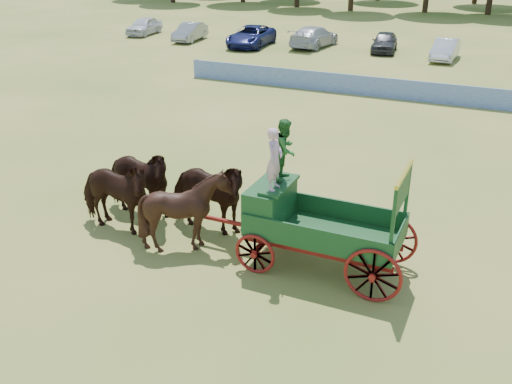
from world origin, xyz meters
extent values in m
plane|color=#AA944C|center=(0.00, 0.00, 0.00)|extent=(160.00, 160.00, 0.00)
imported|color=black|center=(-6.12, -0.05, 1.13)|extent=(2.70, 1.26, 2.27)
imported|color=black|center=(-6.12, 1.05, 1.13)|extent=(2.77, 1.43, 2.27)
imported|color=black|center=(-3.72, -0.05, 1.14)|extent=(2.38, 2.20, 2.27)
imported|color=black|center=(-3.72, 1.05, 1.13)|extent=(2.76, 1.41, 2.27)
cube|color=maroon|center=(-1.52, 0.50, 0.60)|extent=(0.12, 2.00, 0.12)
cube|color=maroon|center=(1.48, 0.50, 0.60)|extent=(0.12, 2.00, 0.12)
cube|color=maroon|center=(-0.02, -0.05, 0.72)|extent=(3.80, 0.10, 0.12)
cube|color=maroon|center=(-0.02, 1.05, 0.72)|extent=(3.80, 0.10, 0.12)
cube|color=maroon|center=(-2.42, 0.50, 0.75)|extent=(2.80, 0.09, 0.09)
cube|color=#18491F|center=(-0.02, 0.50, 1.00)|extent=(3.80, 1.80, 0.10)
cube|color=#18491F|center=(-0.02, -0.38, 1.30)|extent=(3.80, 0.06, 0.55)
cube|color=#18491F|center=(-0.02, 1.38, 1.30)|extent=(3.80, 0.06, 0.55)
cube|color=#18491F|center=(1.86, 0.50, 1.30)|extent=(0.06, 1.80, 0.55)
cube|color=#18491F|center=(-1.52, 0.50, 1.55)|extent=(0.85, 1.70, 1.05)
cube|color=#18491F|center=(-1.27, 0.50, 2.12)|extent=(0.55, 1.50, 0.08)
cube|color=#18491F|center=(-1.90, 0.50, 1.35)|extent=(0.10, 1.60, 0.65)
cube|color=#18491F|center=(-1.72, 0.50, 1.05)|extent=(0.55, 1.60, 0.06)
cube|color=#18491F|center=(1.78, -0.30, 1.95)|extent=(0.08, 0.08, 1.80)
cube|color=#18491F|center=(1.78, 1.30, 1.95)|extent=(0.08, 0.08, 1.80)
cube|color=#18491F|center=(1.78, 0.50, 2.55)|extent=(0.07, 1.75, 0.75)
cube|color=gold|center=(1.78, 0.50, 2.95)|extent=(0.08, 1.80, 0.09)
cube|color=gold|center=(1.74, 0.50, 2.55)|extent=(0.02, 1.30, 0.12)
torus|color=maroon|center=(-1.52, -0.45, 0.55)|extent=(1.09, 0.09, 1.09)
torus|color=maroon|center=(-1.52, 1.45, 0.55)|extent=(1.09, 0.09, 1.09)
torus|color=maroon|center=(1.48, -0.45, 0.70)|extent=(1.39, 0.09, 1.39)
torus|color=maroon|center=(1.48, 1.45, 0.70)|extent=(1.39, 0.09, 1.39)
imported|color=#D8A5BB|center=(-1.27, 0.15, 2.94)|extent=(0.37, 0.57, 1.56)
imported|color=#256326|center=(-1.27, 0.85, 2.95)|extent=(0.60, 0.77, 1.59)
cube|color=#1C4399|center=(-1.00, 18.00, 0.53)|extent=(26.00, 0.08, 1.05)
imported|color=silver|center=(-26.00, 30.16, 0.73)|extent=(2.23, 4.48, 1.47)
imported|color=gray|center=(-20.81, 29.07, 0.70)|extent=(1.96, 4.40, 1.40)
imported|color=navy|center=(-15.26, 28.88, 0.77)|extent=(2.95, 5.72, 1.54)
imported|color=silver|center=(-10.78, 30.67, 0.78)|extent=(2.75, 5.58, 1.56)
imported|color=#333338|center=(-5.40, 30.86, 0.72)|extent=(2.25, 4.40, 1.44)
imported|color=silver|center=(-0.94, 29.63, 0.70)|extent=(1.54, 4.25, 1.39)
camera|label=1|loc=(3.66, -11.76, 7.90)|focal=40.00mm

